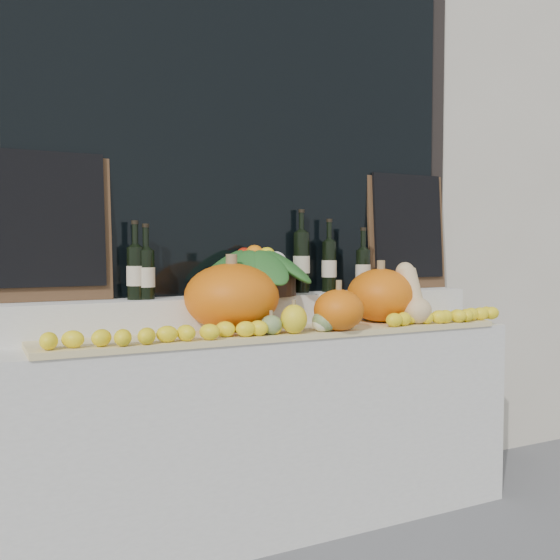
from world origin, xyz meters
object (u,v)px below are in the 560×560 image
Objects in this scene: produce_bowl at (255,270)px; wine_bottle_tall at (301,262)px; butternut_squash at (413,297)px; pumpkin_left at (232,297)px; pumpkin_right at (381,295)px.

produce_bowl is 0.29m from wine_bottle_tall.
pumpkin_left is at bearing 170.55° from butternut_squash.
produce_bowl is (-0.68, 0.31, 0.13)m from butternut_squash.
wine_bottle_tall is (-0.29, 0.26, 0.16)m from pumpkin_right.
produce_bowl reaches higher than butternut_squash.
pumpkin_right is 1.13× the size of butternut_squash.
butternut_squash is 0.57m from wine_bottle_tall.
butternut_squash is (0.86, -0.14, -0.02)m from pumpkin_left.
pumpkin_right is 0.62m from produce_bowl.
wine_bottle_tall is at bearing 137.90° from pumpkin_right.
pumpkin_left is at bearing -154.25° from wine_bottle_tall.
butternut_squash is at bearing -42.58° from wine_bottle_tall.
pumpkin_right is 0.42m from wine_bottle_tall.
butternut_squash is at bearing -24.49° from produce_bowl.
pumpkin_left is 0.27m from produce_bowl.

